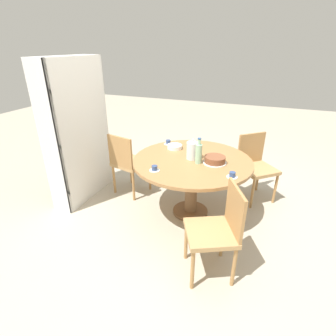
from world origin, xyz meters
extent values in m
plane|color=#B2A893|center=(0.00, 0.00, 0.00)|extent=(14.00, 14.00, 0.00)
cylinder|color=brown|center=(0.00, 0.00, 0.01)|extent=(0.44, 0.44, 0.03)
cylinder|color=brown|center=(0.00, 0.00, 0.36)|extent=(0.15, 0.15, 0.66)
cylinder|color=#9E7042|center=(0.00, 0.00, 0.71)|extent=(1.38, 1.38, 0.04)
cylinder|color=#A87A47|center=(-0.78, -0.19, 0.21)|extent=(0.03, 0.03, 0.42)
cylinder|color=#A87A47|center=(-1.10, -0.35, 0.21)|extent=(0.03, 0.03, 0.42)
cylinder|color=#A87A47|center=(-0.62, -0.51, 0.21)|extent=(0.03, 0.03, 0.42)
cylinder|color=#A87A47|center=(-0.94, -0.68, 0.21)|extent=(0.03, 0.03, 0.42)
cube|color=tan|center=(-0.86, -0.43, 0.45)|extent=(0.56, 0.56, 0.04)
cube|color=#A87A47|center=(-0.77, -0.61, 0.68)|extent=(0.37, 0.20, 0.41)
cylinder|color=#A87A47|center=(0.39, -0.70, 0.21)|extent=(0.03, 0.03, 0.42)
cylinder|color=#A87A47|center=(0.63, -0.97, 0.21)|extent=(0.03, 0.03, 0.42)
cylinder|color=#A87A47|center=(0.65, -0.46, 0.21)|extent=(0.03, 0.03, 0.42)
cylinder|color=#A87A47|center=(0.89, -0.73, 0.21)|extent=(0.03, 0.03, 0.42)
cube|color=tan|center=(0.64, -0.72, 0.45)|extent=(0.59, 0.59, 0.04)
cube|color=#A87A47|center=(0.79, -0.59, 0.68)|extent=(0.28, 0.32, 0.41)
cylinder|color=#A87A47|center=(0.34, 0.73, 0.21)|extent=(0.03, 0.03, 0.42)
cylinder|color=#A87A47|center=(0.42, 1.08, 0.21)|extent=(0.03, 0.03, 0.42)
cylinder|color=#A87A47|center=(-0.01, 0.80, 0.21)|extent=(0.03, 0.03, 0.42)
cylinder|color=#A87A47|center=(0.07, 1.15, 0.21)|extent=(0.03, 0.03, 0.42)
cube|color=tan|center=(0.21, 0.94, 0.45)|extent=(0.50, 0.50, 0.04)
cube|color=#A87A47|center=(0.01, 0.98, 0.68)|extent=(0.11, 0.40, 0.41)
cube|color=silver|center=(0.37, 1.53, 0.91)|extent=(0.04, 0.28, 1.82)
cube|color=silver|center=(-0.57, 1.53, 0.91)|extent=(0.04, 0.28, 1.82)
cube|color=silver|center=(-0.10, 1.40, 0.91)|extent=(0.97, 0.02, 1.82)
cube|color=silver|center=(-0.10, 1.53, 0.02)|extent=(0.90, 0.27, 0.04)
cube|color=silver|center=(-0.10, 1.53, 0.61)|extent=(0.90, 0.27, 0.04)
cube|color=silver|center=(-0.10, 1.53, 1.22)|extent=(0.90, 0.27, 0.04)
cube|color=silver|center=(-0.10, 1.53, 1.81)|extent=(0.90, 0.27, 0.04)
cube|color=teal|center=(0.17, 1.52, 0.25)|extent=(0.35, 0.21, 0.42)
cube|color=orange|center=(-0.37, 1.52, 0.24)|extent=(0.35, 0.21, 0.40)
cube|color=orange|center=(0.18, 1.52, 0.83)|extent=(0.33, 0.21, 0.42)
cube|color=black|center=(-0.38, 1.52, 0.85)|extent=(0.33, 0.21, 0.44)
cube|color=#234793|center=(0.14, 1.52, 1.49)|extent=(0.41, 0.21, 0.52)
cube|color=#B72D28|center=(-0.34, 1.52, 1.46)|extent=(0.41, 0.21, 0.46)
cylinder|color=silver|center=(0.02, 0.01, 0.83)|extent=(0.14, 0.14, 0.20)
cone|color=silver|center=(0.02, 0.01, 0.94)|extent=(0.13, 0.13, 0.02)
sphere|color=silver|center=(0.02, 0.01, 0.96)|extent=(0.02, 0.02, 0.02)
cylinder|color=#99C6A3|center=(-0.07, -0.09, 0.84)|extent=(0.07, 0.07, 0.22)
cylinder|color=#99C6A3|center=(-0.07, -0.09, 0.98)|extent=(0.03, 0.03, 0.06)
cylinder|color=#2D5184|center=(-0.07, -0.09, 1.02)|extent=(0.04, 0.04, 0.01)
cylinder|color=white|center=(-0.01, -0.26, 0.74)|extent=(0.26, 0.26, 0.01)
cylinder|color=brown|center=(-0.01, -0.26, 0.78)|extent=(0.23, 0.23, 0.07)
cylinder|color=silver|center=(-0.43, 0.29, 0.73)|extent=(0.11, 0.11, 0.01)
cylinder|color=#334775|center=(-0.43, 0.29, 0.76)|extent=(0.06, 0.06, 0.05)
cylinder|color=silver|center=(-0.29, -0.50, 0.73)|extent=(0.11, 0.11, 0.01)
cylinder|color=#334775|center=(-0.29, -0.50, 0.76)|extent=(0.06, 0.06, 0.05)
cylinder|color=silver|center=(0.38, 0.45, 0.73)|extent=(0.11, 0.11, 0.01)
cylinder|color=#334775|center=(0.38, 0.45, 0.76)|extent=(0.06, 0.06, 0.05)
cylinder|color=white|center=(0.26, 0.32, 0.74)|extent=(0.19, 0.19, 0.01)
cylinder|color=white|center=(0.26, 0.32, 0.75)|extent=(0.19, 0.19, 0.01)
cylinder|color=white|center=(0.26, 0.32, 0.76)|extent=(0.19, 0.19, 0.01)
cylinder|color=white|center=(0.26, 0.32, 0.77)|extent=(0.19, 0.19, 0.01)
cylinder|color=white|center=(0.26, 0.32, 0.78)|extent=(0.19, 0.19, 0.01)
camera|label=1|loc=(-2.70, -0.76, 1.94)|focal=28.00mm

